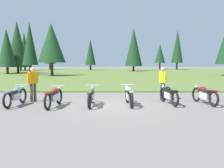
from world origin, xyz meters
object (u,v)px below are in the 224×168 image
motorcycle_olive (91,96)px  motorcycle_maroon (204,95)px  motorcycle_sky_blue (16,96)px  rider_near_row_end (163,81)px  motorcycle_red (54,97)px  rider_in_hivis_vest (33,82)px  motorcycle_black (169,95)px  motorcycle_silver (129,95)px

motorcycle_olive → motorcycle_maroon: bearing=4.9°
motorcycle_sky_blue → motorcycle_maroon: same height
motorcycle_sky_blue → rider_near_row_end: rider_near_row_end is taller
motorcycle_red → motorcycle_maroon: bearing=5.7°
motorcycle_sky_blue → rider_in_hivis_vest: bearing=70.8°
motorcycle_olive → motorcycle_sky_blue: bearing=179.0°
motorcycle_black → rider_near_row_end: bearing=92.0°
motorcycle_sky_blue → motorcycle_black: 6.87m
motorcycle_sky_blue → motorcycle_red: same height
rider_near_row_end → motorcycle_maroon: bearing=-34.8°
motorcycle_red → rider_in_hivis_vest: (-1.35, 1.45, 0.51)m
motorcycle_olive → motorcycle_red: bearing=-171.8°
motorcycle_silver → motorcycle_olive: bearing=-174.3°
rider_near_row_end → motorcycle_olive: bearing=-155.0°
motorcycle_olive → motorcycle_black: 3.54m
motorcycle_silver → motorcycle_black: (1.83, 0.27, 0.00)m
motorcycle_sky_blue → motorcycle_olive: same height
motorcycle_sky_blue → motorcycle_silver: 5.03m
motorcycle_maroon → rider_in_hivis_vest: rider_in_hivis_vest is taller
motorcycle_maroon → rider_near_row_end: rider_near_row_end is taller
motorcycle_sky_blue → motorcycle_black: (6.86, 0.38, 0.00)m
motorcycle_red → motorcycle_silver: (3.27, 0.40, 0.00)m
rider_near_row_end → rider_in_hivis_vest: same height
motorcycle_sky_blue → motorcycle_maroon: (8.50, 0.39, 0.00)m
motorcycle_silver → rider_in_hivis_vest: bearing=167.2°
motorcycle_red → motorcycle_black: 5.15m
motorcycle_silver → motorcycle_maroon: same height
motorcycle_sky_blue → motorcycle_red: 1.78m
motorcycle_red → motorcycle_silver: 3.30m
motorcycle_olive → motorcycle_silver: same height
motorcycle_red → rider_near_row_end: rider_near_row_end is taller
motorcycle_red → motorcycle_maroon: (6.74, 0.68, 0.00)m
motorcycle_sky_blue → motorcycle_maroon: size_ratio=1.01×
motorcycle_red → rider_near_row_end: (5.06, 1.85, 0.51)m
rider_in_hivis_vest → motorcycle_olive: bearing=-22.6°
motorcycle_olive → motorcycle_black: size_ratio=1.01×
motorcycle_maroon → motorcycle_sky_blue: bearing=-177.4°
motorcycle_red → motorcycle_olive: bearing=8.2°
motorcycle_sky_blue → motorcycle_silver: bearing=1.3°
rider_near_row_end → motorcycle_black: bearing=-88.0°
motorcycle_maroon → motorcycle_black: bearing=-179.7°
motorcycle_silver → rider_in_hivis_vest: 4.77m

